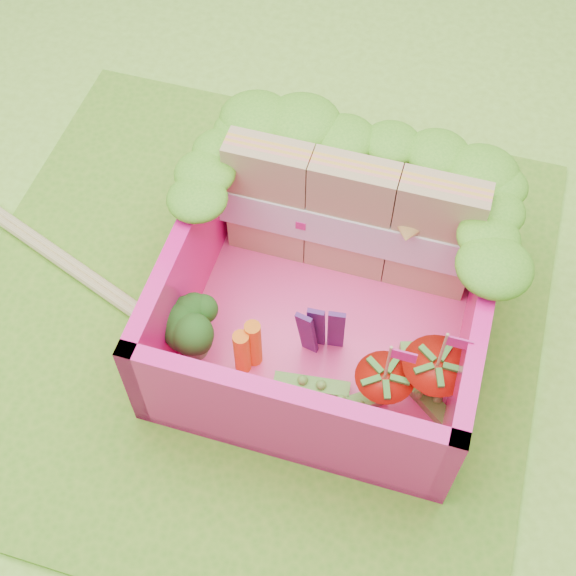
# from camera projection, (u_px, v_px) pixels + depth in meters

# --- Properties ---
(ground) EXTENTS (14.00, 14.00, 0.00)m
(ground) POSITION_uv_depth(u_px,v_px,m) (250.00, 315.00, 3.67)
(ground) COLOR #81C136
(ground) RESTS_ON ground
(placemat) EXTENTS (2.60, 2.60, 0.03)m
(placemat) POSITION_uv_depth(u_px,v_px,m) (250.00, 313.00, 3.66)
(placemat) COLOR #599F23
(placemat) RESTS_ON ground
(bento_floor) EXTENTS (1.30, 1.30, 0.05)m
(bento_floor) POSITION_uv_depth(u_px,v_px,m) (326.00, 325.00, 3.58)
(bento_floor) COLOR #FF418B
(bento_floor) RESTS_ON placemat
(bento_box) EXTENTS (1.30, 1.30, 0.55)m
(bento_box) POSITION_uv_depth(u_px,v_px,m) (328.00, 295.00, 3.37)
(bento_box) COLOR #FB1586
(bento_box) RESTS_ON placemat
(lettuce_ruffle) EXTENTS (1.43, 0.77, 0.11)m
(lettuce_ruffle) POSITION_uv_depth(u_px,v_px,m) (359.00, 165.00, 3.33)
(lettuce_ruffle) COLOR #3B931A
(lettuce_ruffle) RESTS_ON bento_box
(sandwich_stack) EXTENTS (1.17, 0.18, 0.65)m
(sandwich_stack) POSITION_uv_depth(u_px,v_px,m) (351.00, 218.00, 3.48)
(sandwich_stack) COLOR tan
(sandwich_stack) RESTS_ON bento_floor
(broccoli) EXTENTS (0.34, 0.34, 0.27)m
(broccoli) POSITION_uv_depth(u_px,v_px,m) (190.00, 327.00, 3.32)
(broccoli) COLOR #5A9347
(broccoli) RESTS_ON bento_floor
(carrot_sticks) EXTENTS (0.10, 0.12, 0.28)m
(carrot_sticks) POSITION_uv_depth(u_px,v_px,m) (248.00, 348.00, 3.33)
(carrot_sticks) COLOR orange
(carrot_sticks) RESTS_ON bento_floor
(purple_wedges) EXTENTS (0.18, 0.08, 0.38)m
(purple_wedges) POSITION_uv_depth(u_px,v_px,m) (320.00, 330.00, 3.32)
(purple_wedges) COLOR #441753
(purple_wedges) RESTS_ON bento_floor
(strawberry_left) EXTENTS (0.24, 0.24, 0.48)m
(strawberry_left) POSITION_uv_depth(u_px,v_px,m) (382.00, 390.00, 3.23)
(strawberry_left) COLOR red
(strawberry_left) RESTS_ON bento_floor
(strawberry_right) EXTENTS (0.28, 0.28, 0.52)m
(strawberry_right) POSITION_uv_depth(u_px,v_px,m) (432.00, 381.00, 3.24)
(strawberry_right) COLOR red
(strawberry_right) RESTS_ON bento_floor
(snap_peas) EXTENTS (0.80, 0.56, 0.05)m
(snap_peas) POSITION_uv_depth(u_px,v_px,m) (382.00, 385.00, 3.36)
(snap_peas) COLOR #54A233
(snap_peas) RESTS_ON bento_floor
(chopsticks) EXTENTS (2.13, 0.83, 0.05)m
(chopsticks) POSITION_uv_depth(u_px,v_px,m) (33.00, 239.00, 3.85)
(chopsticks) COLOR tan
(chopsticks) RESTS_ON placemat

